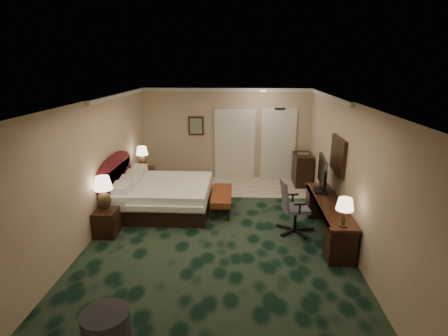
{
  "coord_description": "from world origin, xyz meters",
  "views": [
    {
      "loc": [
        0.44,
        -6.51,
        3.37
      ],
      "look_at": [
        0.09,
        0.6,
        1.24
      ],
      "focal_mm": 28.0,
      "sensor_mm": 36.0,
      "label": 1
    }
  ],
  "objects_px": {
    "nightstand_far": "(143,179)",
    "nightstand_near": "(107,223)",
    "minibar": "(302,169)",
    "bed": "(165,196)",
    "desk": "(327,219)",
    "lamp_far": "(142,157)",
    "tv": "(322,175)",
    "ottoman": "(106,328)",
    "desk_chair": "(296,206)",
    "lamp_near": "(104,193)",
    "bed_bench": "(222,201)"
  },
  "relations": [
    {
      "from": "nightstand_far",
      "to": "nightstand_near",
      "type": "bearing_deg",
      "value": -90.8
    },
    {
      "from": "minibar",
      "to": "bed",
      "type": "bearing_deg",
      "value": -150.57
    },
    {
      "from": "nightstand_far",
      "to": "desk",
      "type": "relative_size",
      "value": 0.26
    },
    {
      "from": "lamp_far",
      "to": "tv",
      "type": "xyz_separation_m",
      "value": [
        4.42,
        -1.77,
        0.15
      ]
    },
    {
      "from": "ottoman",
      "to": "desk",
      "type": "distance_m",
      "value": 4.59
    },
    {
      "from": "tv",
      "to": "desk_chair",
      "type": "distance_m",
      "value": 0.96
    },
    {
      "from": "desk",
      "to": "nightstand_far",
      "type": "bearing_deg",
      "value": 151.59
    },
    {
      "from": "lamp_far",
      "to": "minibar",
      "type": "height_order",
      "value": "lamp_far"
    },
    {
      "from": "bed",
      "to": "desk_chair",
      "type": "relative_size",
      "value": 1.86
    },
    {
      "from": "lamp_near",
      "to": "desk",
      "type": "height_order",
      "value": "lamp_near"
    },
    {
      "from": "bed",
      "to": "lamp_far",
      "type": "distance_m",
      "value": 1.68
    },
    {
      "from": "nightstand_far",
      "to": "lamp_near",
      "type": "relative_size",
      "value": 0.9
    },
    {
      "from": "tv",
      "to": "lamp_far",
      "type": "bearing_deg",
      "value": 163.45
    },
    {
      "from": "lamp_far",
      "to": "ottoman",
      "type": "relative_size",
      "value": 1.02
    },
    {
      "from": "minibar",
      "to": "ottoman",
      "type": "bearing_deg",
      "value": -118.9
    },
    {
      "from": "bed",
      "to": "lamp_far",
      "type": "xyz_separation_m",
      "value": [
        -0.88,
        1.29,
        0.6
      ]
    },
    {
      "from": "bed_bench",
      "to": "desk_chair",
      "type": "bearing_deg",
      "value": -33.39
    },
    {
      "from": "lamp_near",
      "to": "nightstand_far",
      "type": "bearing_deg",
      "value": 88.72
    },
    {
      "from": "desk",
      "to": "nightstand_near",
      "type": "bearing_deg",
      "value": -177.14
    },
    {
      "from": "nightstand_near",
      "to": "minibar",
      "type": "relative_size",
      "value": 0.6
    },
    {
      "from": "nightstand_near",
      "to": "minibar",
      "type": "xyz_separation_m",
      "value": [
        4.48,
        3.36,
        0.18
      ]
    },
    {
      "from": "bed",
      "to": "desk_chair",
      "type": "height_order",
      "value": "desk_chair"
    },
    {
      "from": "lamp_near",
      "to": "ottoman",
      "type": "bearing_deg",
      "value": -69.5
    },
    {
      "from": "ottoman",
      "to": "desk_chair",
      "type": "relative_size",
      "value": 0.53
    },
    {
      "from": "nightstand_near",
      "to": "bed_bench",
      "type": "height_order",
      "value": "nightstand_near"
    },
    {
      "from": "lamp_near",
      "to": "bed_bench",
      "type": "xyz_separation_m",
      "value": [
        2.29,
        1.31,
        -0.66
      ]
    },
    {
      "from": "minibar",
      "to": "lamp_far",
      "type": "bearing_deg",
      "value": -170.86
    },
    {
      "from": "lamp_far",
      "to": "bed_bench",
      "type": "bearing_deg",
      "value": -30.04
    },
    {
      "from": "lamp_far",
      "to": "bed_bench",
      "type": "relative_size",
      "value": 0.46
    },
    {
      "from": "desk",
      "to": "desk_chair",
      "type": "distance_m",
      "value": 0.68
    },
    {
      "from": "lamp_near",
      "to": "ottoman",
      "type": "relative_size",
      "value": 1.16
    },
    {
      "from": "ottoman",
      "to": "minibar",
      "type": "relative_size",
      "value": 0.67
    },
    {
      "from": "bed",
      "to": "nightstand_far",
      "type": "height_order",
      "value": "bed"
    },
    {
      "from": "lamp_near",
      "to": "minibar",
      "type": "xyz_separation_m",
      "value": [
        4.5,
        3.31,
        -0.44
      ]
    },
    {
      "from": "nightstand_near",
      "to": "desk_chair",
      "type": "height_order",
      "value": "desk_chair"
    },
    {
      "from": "nightstand_far",
      "to": "desk_chair",
      "type": "xyz_separation_m",
      "value": [
        3.82,
        -2.29,
        0.25
      ]
    },
    {
      "from": "nightstand_far",
      "to": "bed_bench",
      "type": "relative_size",
      "value": 0.48
    },
    {
      "from": "desk_chair",
      "to": "bed_bench",
      "type": "bearing_deg",
      "value": 140.25
    },
    {
      "from": "bed",
      "to": "minibar",
      "type": "bearing_deg",
      "value": 29.43
    },
    {
      "from": "bed_bench",
      "to": "ottoman",
      "type": "relative_size",
      "value": 2.21
    },
    {
      "from": "ottoman",
      "to": "bed_bench",
      "type": "bearing_deg",
      "value": 73.96
    },
    {
      "from": "lamp_near",
      "to": "bed_bench",
      "type": "distance_m",
      "value": 2.72
    },
    {
      "from": "tv",
      "to": "minibar",
      "type": "height_order",
      "value": "tv"
    },
    {
      "from": "nightstand_near",
      "to": "tv",
      "type": "height_order",
      "value": "tv"
    },
    {
      "from": "lamp_near",
      "to": "desk_chair",
      "type": "xyz_separation_m",
      "value": [
        3.87,
        0.29,
        -0.32
      ]
    },
    {
      "from": "bed_bench",
      "to": "tv",
      "type": "height_order",
      "value": "tv"
    },
    {
      "from": "nightstand_far",
      "to": "ottoman",
      "type": "relative_size",
      "value": 1.05
    },
    {
      "from": "desk",
      "to": "bed_bench",
      "type": "bearing_deg",
      "value": 152.77
    },
    {
      "from": "bed",
      "to": "lamp_far",
      "type": "relative_size",
      "value": 3.45
    },
    {
      "from": "nightstand_far",
      "to": "desk_chair",
      "type": "bearing_deg",
      "value": -30.94
    }
  ]
}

